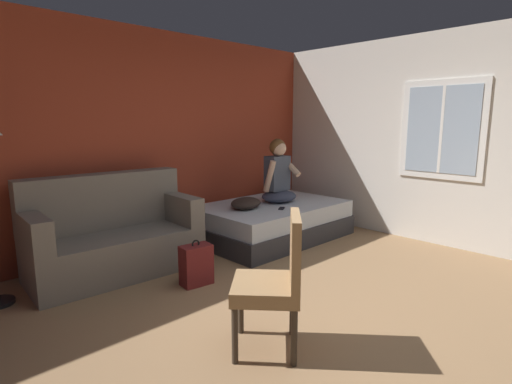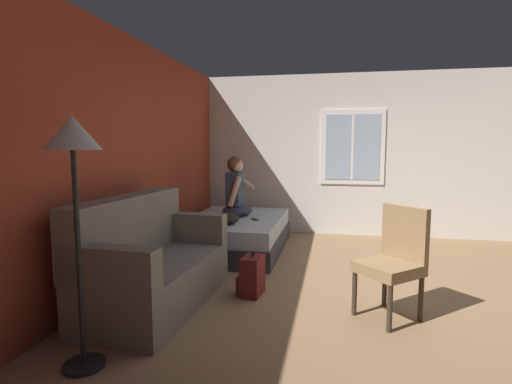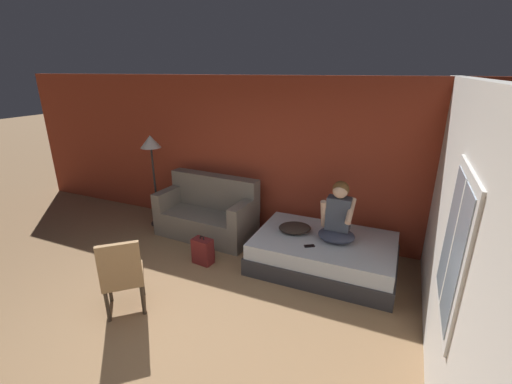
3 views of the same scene
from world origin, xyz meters
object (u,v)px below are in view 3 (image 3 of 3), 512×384
object	(u,v)px
couch	(208,213)
floor_lamp	(151,150)
backpack	(203,251)
bed	(323,253)
side_chair	(122,273)
throw_pillow	(295,228)
cell_phone	(309,246)
person_seated	(338,217)

from	to	relation	value
couch	floor_lamp	size ratio (longest dim) A/B	1.02
backpack	floor_lamp	distance (m)	2.14
bed	side_chair	distance (m)	2.76
throw_pillow	cell_phone	size ratio (longest dim) A/B	3.33
couch	person_seated	size ratio (longest dim) A/B	1.99
couch	backpack	distance (m)	1.00
bed	floor_lamp	bearing A→B (deg)	175.40
couch	backpack	world-z (taller)	couch
backpack	throw_pillow	bearing A→B (deg)	26.42
bed	throw_pillow	size ratio (longest dim) A/B	4.24
person_seated	floor_lamp	xyz separation A→B (m)	(-3.38, 0.23, 0.59)
side_chair	person_seated	bearing A→B (deg)	42.64
backpack	throw_pillow	distance (m)	1.43
side_chair	cell_phone	world-z (taller)	side_chair
floor_lamp	person_seated	bearing A→B (deg)	-3.90
side_chair	floor_lamp	bearing A→B (deg)	120.21
person_seated	throw_pillow	world-z (taller)	person_seated
bed	throw_pillow	world-z (taller)	throw_pillow
bed	side_chair	xyz separation A→B (m)	(-1.96, -1.92, 0.30)
backpack	throw_pillow	size ratio (longest dim) A/B	0.95
backpack	floor_lamp	world-z (taller)	floor_lamp
side_chair	floor_lamp	world-z (taller)	floor_lamp
cell_phone	couch	bearing A→B (deg)	40.42
backpack	couch	bearing A→B (deg)	116.01
bed	backpack	world-z (taller)	bed
person_seated	cell_phone	distance (m)	0.57
throw_pillow	cell_phone	world-z (taller)	throw_pillow
side_chair	person_seated	world-z (taller)	person_seated
person_seated	backpack	xyz separation A→B (m)	(-1.85, -0.62, -0.64)
couch	person_seated	xyz separation A→B (m)	(2.28, -0.26, 0.44)
backpack	throw_pillow	world-z (taller)	throw_pillow
couch	throw_pillow	xyz separation A→B (m)	(1.67, -0.27, 0.16)
throw_pillow	backpack	bearing A→B (deg)	-153.58
bed	floor_lamp	world-z (taller)	floor_lamp
backpack	cell_phone	distance (m)	1.61
backpack	bed	bearing A→B (deg)	19.28
side_chair	floor_lamp	size ratio (longest dim) A/B	0.58
side_chair	cell_phone	size ratio (longest dim) A/B	6.81
bed	backpack	size ratio (longest dim) A/B	4.44
side_chair	backpack	size ratio (longest dim) A/B	2.14
bed	side_chair	bearing A→B (deg)	-135.54
backpack	floor_lamp	xyz separation A→B (m)	(-1.53, 0.85, 1.24)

